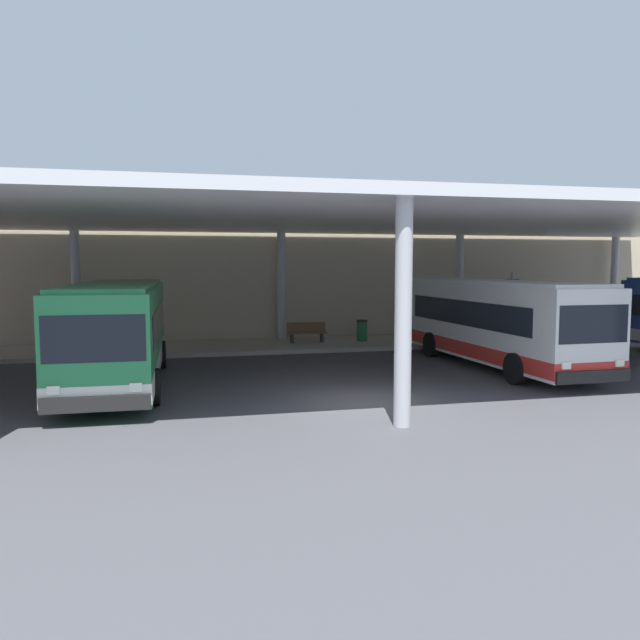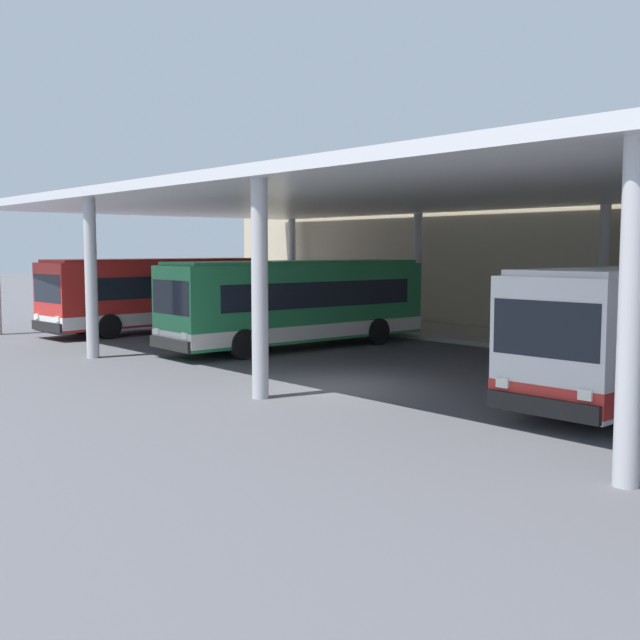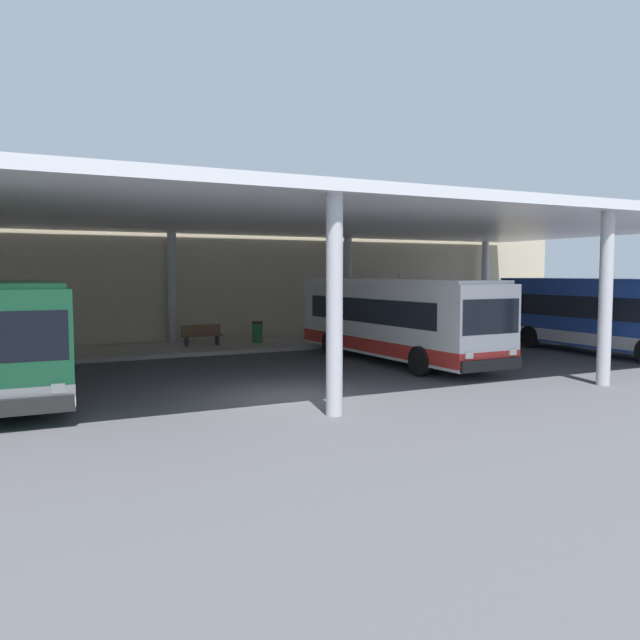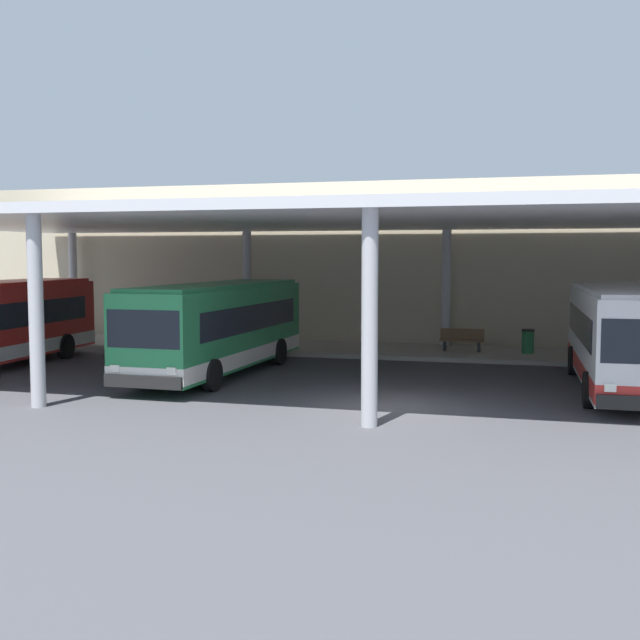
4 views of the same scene
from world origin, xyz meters
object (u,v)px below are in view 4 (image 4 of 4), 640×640
object	(u,v)px
bench_waiting	(462,339)
bus_second_bay	(218,327)
bus_middle_bay	(622,337)
trash_bin	(528,341)

from	to	relation	value
bench_waiting	bus_second_bay	bearing A→B (deg)	-135.53
bench_waiting	bus_middle_bay	bearing A→B (deg)	-52.41
bench_waiting	trash_bin	size ratio (longest dim) A/B	1.84
bus_middle_bay	trash_bin	bearing A→B (deg)	111.90
bus_second_bay	trash_bin	world-z (taller)	bus_second_bay
bus_middle_bay	trash_bin	distance (m)	7.78
bus_second_bay	trash_bin	bearing A→B (deg)	36.07
bus_second_bay	bus_middle_bay	size ratio (longest dim) A/B	1.00
bus_second_bay	bus_middle_bay	distance (m)	13.21
trash_bin	bus_middle_bay	bearing A→B (deg)	-68.10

